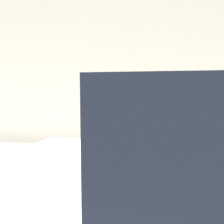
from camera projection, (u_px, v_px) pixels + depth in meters
sidewalk at (148, 171)px, 3.99m from camera, size 24.00×2.80×0.12m
building_facade at (149, 45)px, 5.71m from camera, size 24.00×0.30×5.43m
parking_meter at (112, 117)px, 2.99m from camera, size 0.20×0.13×1.47m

